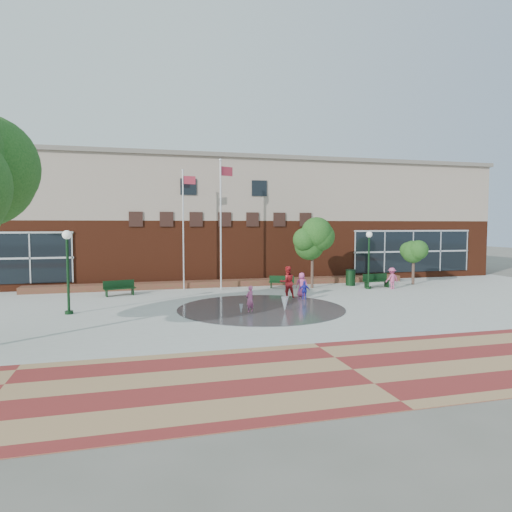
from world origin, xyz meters
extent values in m
plane|color=#666056|center=(0.00, 0.00, 0.00)|extent=(120.00, 120.00, 0.00)
cube|color=#A8A8A0|center=(0.00, 4.00, 0.00)|extent=(46.00, 18.00, 0.01)
cube|color=maroon|center=(0.00, -7.00, 0.00)|extent=(46.00, 6.00, 0.01)
cylinder|color=#383A3D|center=(0.00, 3.00, 0.00)|extent=(8.40, 8.40, 0.01)
cube|color=#5A2312|center=(0.00, 17.50, 2.25)|extent=(44.00, 10.00, 4.50)
cube|color=gray|center=(0.00, 17.50, 6.75)|extent=(44.00, 10.00, 4.50)
cube|color=slate|center=(0.00, 17.50, 9.05)|extent=(44.40, 10.40, 0.30)
cube|color=black|center=(15.00, 12.48, 2.11)|extent=(10.00, 0.12, 3.19)
cube|color=black|center=(-2.50, 12.48, 6.79)|extent=(1.10, 0.10, 1.10)
cube|color=black|center=(2.50, 12.48, 6.79)|extent=(1.10, 0.10, 1.10)
cube|color=maroon|center=(0.00, 11.60, 0.00)|extent=(26.00, 1.20, 0.40)
cylinder|color=white|center=(-3.05, 10.79, 3.83)|extent=(0.09, 0.09, 7.65)
sphere|color=white|center=(-3.05, 10.79, 7.70)|extent=(0.15, 0.15, 0.15)
cube|color=#B72C40|center=(-2.64, 10.85, 7.09)|extent=(0.83, 0.14, 0.51)
cylinder|color=white|center=(-0.73, 10.05, 4.15)|extent=(0.11, 0.11, 8.29)
sphere|color=white|center=(-0.73, 10.05, 8.34)|extent=(0.17, 0.17, 0.17)
cube|color=#B72C40|center=(-0.30, 10.26, 7.65)|extent=(0.88, 0.42, 0.58)
cylinder|color=black|center=(-9.16, 3.97, 1.78)|extent=(0.13, 0.13, 3.57)
cylinder|color=black|center=(-9.16, 3.97, 0.08)|extent=(0.38, 0.38, 0.17)
sphere|color=white|center=(-9.16, 3.97, 3.76)|extent=(0.42, 0.42, 0.42)
cylinder|color=black|center=(8.68, 7.92, 1.70)|extent=(0.12, 0.12, 3.41)
cylinder|color=black|center=(8.68, 7.92, 0.08)|extent=(0.36, 0.36, 0.16)
sphere|color=white|center=(8.68, 7.92, 3.59)|extent=(0.40, 0.40, 0.40)
cube|color=black|center=(-7.01, 9.08, 0.46)|extent=(1.90, 0.94, 0.06)
cube|color=black|center=(-7.07, 9.30, 0.69)|extent=(1.78, 0.50, 0.46)
cube|color=black|center=(3.26, 9.66, 0.41)|extent=(1.69, 1.06, 0.05)
cube|color=black|center=(3.34, 9.85, 0.62)|extent=(1.53, 0.68, 0.41)
cube|color=black|center=(9.48, 8.25, 0.47)|extent=(1.89, 0.65, 0.06)
cube|color=black|center=(9.47, 8.47, 0.70)|extent=(1.86, 0.19, 0.47)
cylinder|color=black|center=(8.29, 9.71, 0.54)|extent=(0.65, 0.65, 1.09)
cylinder|color=black|center=(8.29, 9.71, 1.11)|extent=(0.70, 0.70, 0.07)
cylinder|color=#422E25|center=(5.27, 9.27, 1.40)|extent=(0.19, 0.19, 2.80)
cylinder|color=#422E25|center=(12.79, 9.06, 1.12)|extent=(0.19, 0.19, 2.25)
cone|color=white|center=(0.86, 1.80, 0.00)|extent=(0.38, 0.38, 0.73)
cone|color=white|center=(-1.31, 1.81, 0.00)|extent=(0.20, 0.20, 0.46)
imported|color=#C25285|center=(-0.78, 2.22, 0.65)|extent=(0.57, 0.52, 1.30)
imported|color=red|center=(2.34, 5.78, 0.92)|extent=(0.90, 0.70, 1.84)
imported|color=#CF4B90|center=(3.35, 6.11, 0.71)|extent=(0.81, 0.67, 1.42)
imported|color=#2729B0|center=(3.05, 4.87, 0.54)|extent=(0.67, 0.40, 1.07)
imported|color=#C6497C|center=(10.15, 7.48, 0.71)|extent=(0.98, 0.65, 1.42)
camera|label=1|loc=(-6.10, -18.88, 4.26)|focal=32.00mm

